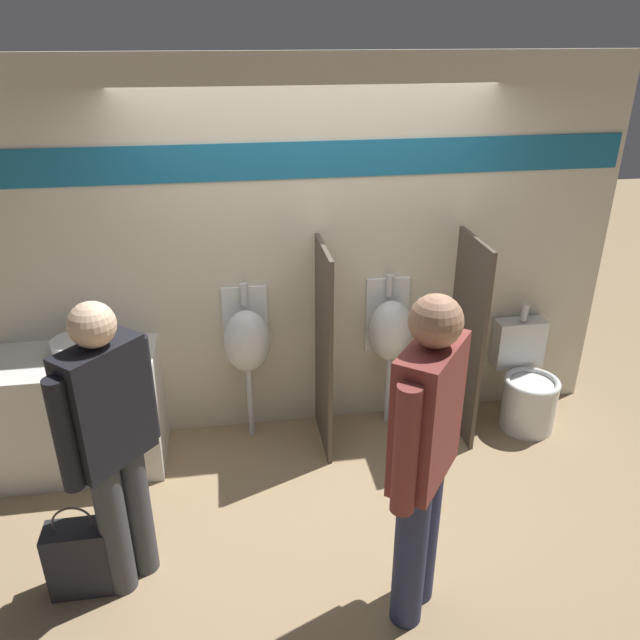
# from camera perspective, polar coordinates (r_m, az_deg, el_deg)

# --- Properties ---
(ground_plane) EXTENTS (16.00, 16.00, 0.00)m
(ground_plane) POSITION_cam_1_polar(r_m,az_deg,el_deg) (4.59, 0.35, -12.85)
(ground_plane) COLOR #997F5B
(display_wall) EXTENTS (4.51, 0.07, 2.70)m
(display_wall) POSITION_cam_1_polar(r_m,az_deg,el_deg) (4.45, -0.88, 5.97)
(display_wall) COLOR beige
(display_wall) RESTS_ON ground_plane
(sink_counter) EXTENTS (1.09, 0.60, 0.85)m
(sink_counter) POSITION_cam_1_polar(r_m,az_deg,el_deg) (4.65, -21.08, -7.87)
(sink_counter) COLOR silver
(sink_counter) RESTS_ON ground_plane
(sink_basin) EXTENTS (0.34, 0.34, 0.24)m
(sink_basin) POSITION_cam_1_polar(r_m,az_deg,el_deg) (4.46, -21.26, -2.26)
(sink_basin) COLOR silver
(sink_basin) RESTS_ON sink_counter
(cell_phone) EXTENTS (0.07, 0.14, 0.01)m
(cell_phone) POSITION_cam_1_polar(r_m,az_deg,el_deg) (4.27, -17.96, -3.72)
(cell_phone) COLOR #232328
(cell_phone) RESTS_ON sink_counter
(divider_near_counter) EXTENTS (0.03, 0.60, 1.53)m
(divider_near_counter) POSITION_cam_1_polar(r_m,az_deg,el_deg) (4.40, 0.33, -2.75)
(divider_near_counter) COLOR #4C4238
(divider_near_counter) RESTS_ON ground_plane
(divider_mid) EXTENTS (0.03, 0.60, 1.53)m
(divider_mid) POSITION_cam_1_polar(r_m,az_deg,el_deg) (4.67, 13.23, -1.71)
(divider_mid) COLOR #4C4238
(divider_mid) RESTS_ON ground_plane
(urinal_near_counter) EXTENTS (0.34, 0.27, 1.20)m
(urinal_near_counter) POSITION_cam_1_polar(r_m,az_deg,el_deg) (4.49, -6.70, -1.88)
(urinal_near_counter) COLOR silver
(urinal_near_counter) RESTS_ON ground_plane
(urinal_far) EXTENTS (0.34, 0.27, 1.20)m
(urinal_far) POSITION_cam_1_polar(r_m,az_deg,el_deg) (4.64, 6.44, -0.93)
(urinal_far) COLOR silver
(urinal_far) RESTS_ON ground_plane
(toilet) EXTENTS (0.42, 0.58, 0.93)m
(toilet) POSITION_cam_1_polar(r_m,az_deg,el_deg) (5.09, 18.33, -5.84)
(toilet) COLOR silver
(toilet) RESTS_ON ground_plane
(person_in_vest) EXTENTS (0.44, 0.52, 1.82)m
(person_in_vest) POSITION_cam_1_polar(r_m,az_deg,el_deg) (3.05, 9.50, -11.97)
(person_in_vest) COLOR #282D4C
(person_in_vest) RESTS_ON ground_plane
(person_with_lanyard) EXTENTS (0.43, 0.47, 1.70)m
(person_with_lanyard) POSITION_cam_1_polar(r_m,az_deg,el_deg) (3.38, -18.48, -10.40)
(person_with_lanyard) COLOR #3D3D42
(person_with_lanyard) RESTS_ON ground_plane
(shopping_bag) EXTENTS (0.33, 0.18, 0.57)m
(shopping_bag) POSITION_cam_1_polar(r_m,az_deg,el_deg) (3.86, -21.09, -19.62)
(shopping_bag) COLOR #232328
(shopping_bag) RESTS_ON ground_plane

